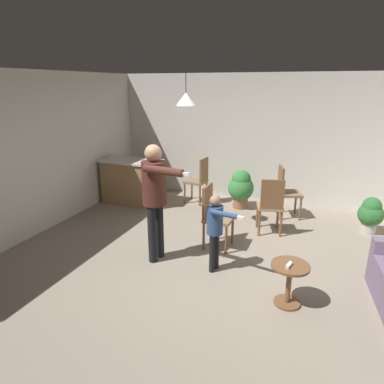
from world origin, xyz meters
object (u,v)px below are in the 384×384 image
dining_chair_near_wall (214,214)px  dining_chair_centre_back (286,190)px  side_table_by_couch (289,280)px  person_adult (155,191)px  spare_remote_on_table (289,265)px  dining_chair_spare (271,204)px  dining_chair_by_counter (199,179)px  kitchen_counter (132,181)px  person_child (215,225)px  potted_plant_corner (241,187)px  potted_plant_by_wall (371,213)px

dining_chair_near_wall → dining_chair_centre_back: (0.89, 1.69, 0.00)m
side_table_by_couch → person_adult: person_adult is taller
side_table_by_couch → spare_remote_on_table: (-0.01, -0.05, 0.21)m
side_table_by_couch → dining_chair_spare: 1.98m
dining_chair_by_counter → side_table_by_couch: bearing=-139.4°
dining_chair_centre_back → spare_remote_on_table: 2.87m
person_adult → side_table_by_couch: bearing=85.7°
dining_chair_near_wall → dining_chair_spare: bearing=137.4°
dining_chair_by_counter → dining_chair_spare: (1.68, -1.05, 0.00)m
kitchen_counter → dining_chair_near_wall: 2.63m
person_child → potted_plant_corner: size_ratio=1.35×
dining_chair_spare → potted_plant_corner: 1.34m
side_table_by_couch → dining_chair_centre_back: dining_chair_centre_back is taller
person_adult → dining_chair_by_counter: (-0.29, 2.55, -0.51)m
dining_chair_centre_back → dining_chair_spare: bearing=-28.3°
person_adult → dining_chair_near_wall: bearing=145.2°
kitchen_counter → side_table_by_couch: 4.30m
dining_chair_centre_back → potted_plant_by_wall: bearing=62.4°
spare_remote_on_table → person_adult: bearing=166.6°
dining_chair_near_wall → spare_remote_on_table: (1.25, -1.16, -0.01)m
dining_chair_near_wall → dining_chair_spare: size_ratio=1.00×
dining_chair_by_counter → spare_remote_on_table: dining_chair_by_counter is taller
person_child → dining_chair_by_counter: person_child is taller
potted_plant_by_wall → spare_remote_on_table: potted_plant_by_wall is taller
dining_chair_spare → potted_plant_by_wall: 1.76m
person_adult → dining_chair_spare: 2.11m
person_adult → potted_plant_corner: bearing=174.2°
dining_chair_by_counter → kitchen_counter: bearing=115.1°
dining_chair_centre_back → spare_remote_on_table: (0.36, -2.85, -0.01)m
dining_chair_near_wall → dining_chair_spare: same height
kitchen_counter → person_child: 3.23m
dining_chair_by_counter → potted_plant_by_wall: dining_chair_by_counter is taller
person_adult → dining_chair_centre_back: person_adult is taller
person_adult → dining_chair_by_counter: person_adult is taller
side_table_by_couch → potted_plant_by_wall: (1.09, 2.58, 0.03)m
kitchen_counter → potted_plant_by_wall: (4.62, 0.14, -0.12)m
potted_plant_corner → person_adult: bearing=-103.5°
dining_chair_near_wall → person_adult: bearing=-41.8°
kitchen_counter → dining_chair_near_wall: dining_chair_near_wall is taller
potted_plant_by_wall → kitchen_counter: bearing=-178.2°
side_table_by_couch → dining_chair_near_wall: 1.70m
side_table_by_couch → potted_plant_by_wall: potted_plant_by_wall is taller
kitchen_counter → spare_remote_on_table: (3.52, -2.48, 0.06)m
potted_plant_corner → potted_plant_by_wall: 2.42m
person_child → side_table_by_couch: bearing=78.1°
side_table_by_couch → potted_plant_by_wall: 2.80m
side_table_by_couch → dining_chair_by_counter: dining_chair_by_counter is taller
spare_remote_on_table → dining_chair_spare: bearing=104.7°
dining_chair_spare → spare_remote_on_table: (0.51, -1.95, -0.01)m
dining_chair_by_counter → dining_chair_spare: 1.98m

